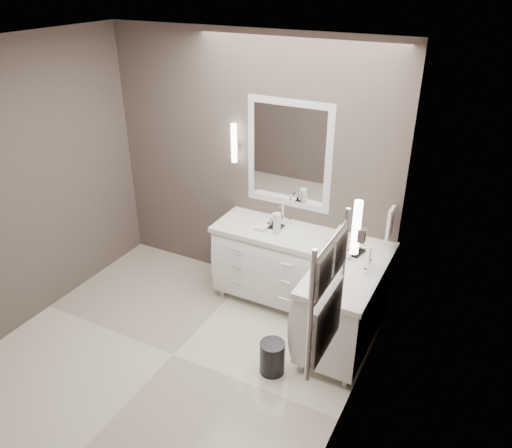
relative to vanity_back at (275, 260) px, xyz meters
The scene contains 20 objects.
floor 1.39m from the vanity_back, 110.17° to the right, with size 3.20×3.00×0.01m, color silver.
ceiling 2.57m from the vanity_back, 110.17° to the right, with size 3.20×3.00×0.01m, color white.
wall_back 1.01m from the vanity_back, 148.11° to the left, with size 3.20×0.01×2.70m, color #514641.
wall_left 2.54m from the vanity_back, 149.20° to the right, with size 0.01×3.00×2.70m, color #514641.
wall_right 1.89m from the vanity_back, 46.69° to the right, with size 0.01×3.00×2.70m, color #514641.
vanity_back is the anchor object (origin of this frame).
vanity_right 0.93m from the vanity_back, 20.38° to the right, with size 0.59×1.24×0.97m.
mirror_back 1.10m from the vanity_back, 90.00° to the left, with size 0.90×0.02×1.10m.
mirror_right 1.62m from the vanity_back, 20.48° to the right, with size 0.02×0.90×1.10m.
sconce_back 1.27m from the vanity_back, 160.98° to the left, with size 0.06×0.06×0.40m.
sconce_right 1.84m from the vanity_back, 43.07° to the right, with size 0.06×0.06×0.40m.
towel_bar_corner 1.26m from the vanity_back, ahead, with size 0.03×0.22×0.30m.
towel_ladder 2.16m from the vanity_back, 55.90° to the right, with size 0.06×0.58×0.90m.
waste_bin 1.14m from the vanity_back, 65.57° to the right, with size 0.22×0.22×0.31m, color black.
amenity_tray_back 0.38m from the vanity_back, 143.91° to the left, with size 0.17×0.13×0.03m, color black.
amenity_tray_right 0.93m from the vanity_back, ahead, with size 0.12×0.17×0.02m, color black.
water_bottle 0.48m from the vanity_back, 59.10° to the right, with size 0.08×0.08×0.22m, color silver.
soap_bottle_a 0.46m from the vanity_back, 145.26° to the left, with size 0.06×0.06×0.12m, color white.
soap_bottle_b 0.45m from the vanity_back, 61.66° to the right, with size 0.09×0.09×0.11m, color black.
soap_bottle_c 0.97m from the vanity_back, ahead, with size 0.06×0.06×0.15m, color white.
Camera 1 is at (2.31, -2.78, 3.20)m, focal length 35.00 mm.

